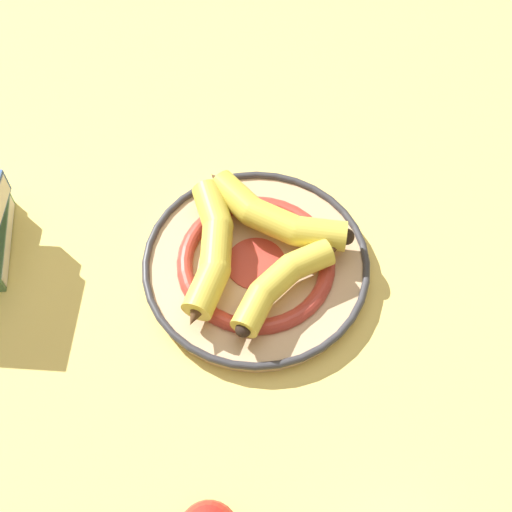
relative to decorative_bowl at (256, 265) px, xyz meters
name	(u,v)px	position (x,y,z in m)	size (l,w,h in m)	color
ground_plane	(242,278)	(0.01, 0.02, -0.02)	(2.80, 2.80, 0.00)	#E5CC6B
decorative_bowl	(256,265)	(0.00, 0.00, 0.00)	(0.30, 0.30, 0.03)	tan
banana_a	(282,281)	(-0.05, 0.03, 0.04)	(0.10, 0.17, 0.04)	gold
banana_b	(212,250)	(0.05, 0.02, 0.04)	(0.10, 0.20, 0.04)	gold
banana_c	(273,216)	(0.00, -0.06, 0.04)	(0.22, 0.07, 0.04)	gold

